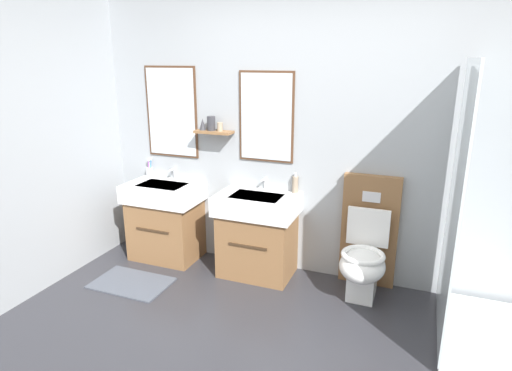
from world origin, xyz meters
TOP-DOWN VIEW (x-y plane):
  - wall_back at (-0.02, 1.64)m, footprint 4.46×0.27m
  - bath_mat at (-1.46, 0.76)m, footprint 0.68×0.44m
  - vanity_sink_left at (-1.46, 1.36)m, footprint 0.72×0.51m
  - tap_on_left_sink at (-1.46, 1.55)m, footprint 0.03×0.13m
  - vanity_sink_right at (-0.48, 1.36)m, footprint 0.72×0.51m
  - tap_on_right_sink at (-0.48, 1.55)m, footprint 0.03×0.13m
  - toilet at (0.49, 1.38)m, footprint 0.48×0.62m
  - toothbrush_cup at (-1.74, 1.54)m, footprint 0.07×0.07m
  - soap_dispenser at (-0.19, 1.55)m, footprint 0.06×0.06m
  - shower_tray at (1.34, 1.02)m, footprint 0.88×1.03m

SIDE VIEW (x-z plane):
  - bath_mat at x=-1.46m, z-range 0.00..0.01m
  - toilet at x=0.49m, z-range -0.12..0.88m
  - vanity_sink_left at x=-1.46m, z-range 0.02..0.79m
  - vanity_sink_right at x=-0.48m, z-range 0.02..0.79m
  - shower_tray at x=1.34m, z-range -0.55..1.40m
  - toothbrush_cup at x=-1.74m, z-range 0.73..0.93m
  - tap_on_left_sink at x=-1.46m, z-range 0.78..0.90m
  - tap_on_right_sink at x=-0.48m, z-range 0.78..0.90m
  - soap_dispenser at x=-0.19m, z-range 0.76..0.94m
  - wall_back at x=-0.02m, z-range 0.00..2.57m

